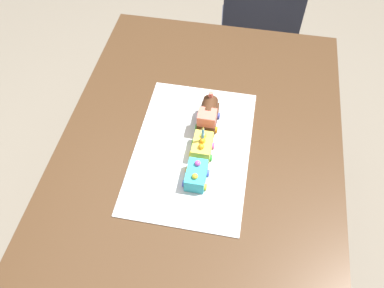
{
  "coord_description": "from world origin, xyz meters",
  "views": [
    {
      "loc": [
        0.81,
        0.12,
        1.85
      ],
      "look_at": [
        0.02,
        -0.02,
        0.77
      ],
      "focal_mm": 36.43,
      "sensor_mm": 36.0,
      "label": 1
    }
  ],
  "objects": [
    {
      "name": "birthday_candle",
      "position": [
        0.02,
        0.01,
        0.84
      ],
      "size": [
        0.01,
        0.01,
        0.06
      ],
      "color": "#4CA5E5",
      "rests_on": "cake_car_tanker_lemon"
    },
    {
      "name": "cake_car_tanker_lemon",
      "position": [
        0.02,
        0.01,
        0.77
      ],
      "size": [
        0.1,
        0.08,
        0.07
      ],
      "color": "#F4E04C",
      "rests_on": "cake_board"
    },
    {
      "name": "dining_table",
      "position": [
        0.0,
        0.0,
        0.63
      ],
      "size": [
        1.4,
        1.0,
        0.74
      ],
      "color": "#4C331E",
      "rests_on": "ground"
    },
    {
      "name": "ground_plane",
      "position": [
        0.0,
        0.0,
        0.0
      ],
      "size": [
        8.0,
        8.0,
        0.0
      ],
      "primitive_type": "plane",
      "color": "gray"
    },
    {
      "name": "cake_car_gondola_turquoise",
      "position": [
        0.14,
        0.01,
        0.77
      ],
      "size": [
        0.1,
        0.08,
        0.07
      ],
      "color": "#38B7C6",
      "rests_on": "cake_board"
    },
    {
      "name": "chair",
      "position": [
        -1.03,
        0.15,
        0.47
      ],
      "size": [
        0.44,
        0.44,
        0.86
      ],
      "rotation": [
        0.0,
        0.0,
        -1.47
      ],
      "color": "#2D3347",
      "rests_on": "ground"
    },
    {
      "name": "cake_board",
      "position": [
        0.02,
        -0.02,
        0.74
      ],
      "size": [
        0.6,
        0.4,
        0.0
      ],
      "primitive_type": "cube",
      "color": "silver",
      "rests_on": "dining_table"
    },
    {
      "name": "cake_locomotive",
      "position": [
        -0.1,
        0.01,
        0.79
      ],
      "size": [
        0.14,
        0.08,
        0.12
      ],
      "color": "#472816",
      "rests_on": "cake_board"
    }
  ]
}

